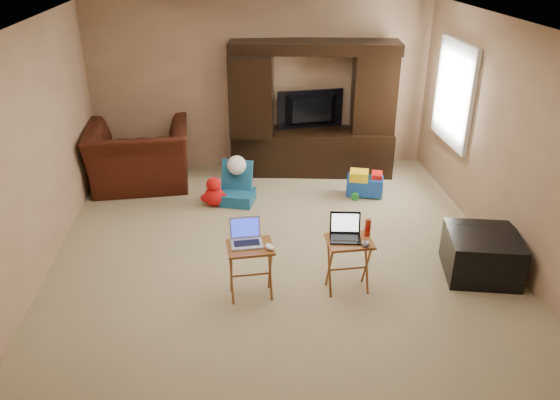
{
  "coord_description": "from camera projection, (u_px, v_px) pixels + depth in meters",
  "views": [
    {
      "loc": [
        -0.47,
        -5.25,
        3.25
      ],
      "look_at": [
        0.0,
        -0.2,
        0.8
      ],
      "focal_mm": 35.0,
      "sensor_mm": 36.0,
      "label": 1
    }
  ],
  "objects": [
    {
      "name": "mouse_right",
      "position": [
        366.0,
        244.0,
        5.23
      ],
      "size": [
        0.1,
        0.13,
        0.05
      ],
      "primitive_type": "ellipsoid",
      "rotation": [
        0.0,
        0.0,
        -0.2
      ],
      "color": "#414146",
      "rests_on": "tray_table_right"
    },
    {
      "name": "child_rocker",
      "position": [
        237.0,
        184.0,
        7.28
      ],
      "size": [
        0.53,
        0.57,
        0.56
      ],
      "primitive_type": null,
      "rotation": [
        0.0,
        0.0,
        -0.28
      ],
      "color": "#175780",
      "rests_on": "floor"
    },
    {
      "name": "laptop_left",
      "position": [
        246.0,
        234.0,
        5.21
      ],
      "size": [
        0.32,
        0.27,
        0.24
      ],
      "primitive_type": "cube",
      "rotation": [
        0.0,
        0.0,
        0.07
      ],
      "color": "#A9A8AD",
      "rests_on": "tray_table_left"
    },
    {
      "name": "wall_right",
      "position": [
        511.0,
        145.0,
        5.83
      ],
      "size": [
        0.0,
        5.5,
        5.5
      ],
      "primitive_type": "plane",
      "rotation": [
        1.57,
        0.0,
        -1.57
      ],
      "color": "tan",
      "rests_on": "ground"
    },
    {
      "name": "television",
      "position": [
        312.0,
        111.0,
        8.05
      ],
      "size": [
        1.0,
        0.25,
        0.57
      ],
      "primitive_type": "imported",
      "rotation": [
        0.0,
        0.0,
        3.26
      ],
      "color": "black",
      "rests_on": "entertainment_center"
    },
    {
      "name": "tray_table_right",
      "position": [
        348.0,
        265.0,
        5.46
      ],
      "size": [
        0.46,
        0.38,
        0.58
      ],
      "primitive_type": "cube",
      "rotation": [
        0.0,
        0.0,
        0.05
      ],
      "color": "#A05226",
      "rests_on": "floor"
    },
    {
      "name": "window_frame",
      "position": [
        454.0,
        94.0,
        7.15
      ],
      "size": [
        0.06,
        1.14,
        1.34
      ],
      "primitive_type": "cube",
      "color": "white",
      "rests_on": "ground"
    },
    {
      "name": "laptop_right",
      "position": [
        346.0,
        229.0,
        5.3
      ],
      "size": [
        0.33,
        0.29,
        0.24
      ],
      "primitive_type": "cube",
      "rotation": [
        0.0,
        0.0,
        -0.14
      ],
      "color": "black",
      "rests_on": "tray_table_right"
    },
    {
      "name": "wall_front",
      "position": [
        321.0,
        321.0,
        3.16
      ],
      "size": [
        5.0,
        0.0,
        5.0
      ],
      "primitive_type": "plane",
      "rotation": [
        -1.57,
        0.0,
        0.0
      ],
      "color": "tan",
      "rests_on": "ground"
    },
    {
      "name": "ottoman",
      "position": [
        482.0,
        254.0,
        5.75
      ],
      "size": [
        0.86,
        0.86,
        0.47
      ],
      "primitive_type": "cube",
      "rotation": [
        0.0,
        0.0,
        -0.2
      ],
      "color": "black",
      "rests_on": "floor"
    },
    {
      "name": "entertainment_center",
      "position": [
        313.0,
        109.0,
        7.97
      ],
      "size": [
        2.45,
        0.9,
        1.95
      ],
      "primitive_type": "cube",
      "rotation": [
        0.0,
        0.0,
        -0.13
      ],
      "color": "black",
      "rests_on": "floor"
    },
    {
      "name": "recliner",
      "position": [
        140.0,
        157.0,
        7.72
      ],
      "size": [
        1.46,
        1.29,
        0.9
      ],
      "primitive_type": "imported",
      "rotation": [
        0.0,
        0.0,
        3.21
      ],
      "color": "#46180F",
      "rests_on": "floor"
    },
    {
      "name": "floor",
      "position": [
        278.0,
        256.0,
        6.17
      ],
      "size": [
        5.5,
        5.5,
        0.0
      ],
      "primitive_type": "plane",
      "color": "tan",
      "rests_on": "ground"
    },
    {
      "name": "plush_toy",
      "position": [
        214.0,
        191.0,
        7.24
      ],
      "size": [
        0.37,
        0.31,
        0.41
      ],
      "primitive_type": null,
      "color": "red",
      "rests_on": "floor"
    },
    {
      "name": "push_toy",
      "position": [
        365.0,
        183.0,
        7.53
      ],
      "size": [
        0.58,
        0.48,
        0.38
      ],
      "primitive_type": null,
      "rotation": [
        0.0,
        0.0,
        -0.27
      ],
      "color": "#164AB4",
      "rests_on": "floor"
    },
    {
      "name": "water_bottle",
      "position": [
        368.0,
        228.0,
        5.38
      ],
      "size": [
        0.06,
        0.06,
        0.18
      ],
      "primitive_type": "cylinder",
      "color": "red",
      "rests_on": "tray_table_right"
    },
    {
      "name": "window_pane",
      "position": [
        456.0,
        93.0,
        7.15
      ],
      "size": [
        0.0,
        1.2,
        1.2
      ],
      "primitive_type": "plane",
      "rotation": [
        1.57,
        0.0,
        -1.57
      ],
      "color": "white",
      "rests_on": "ground"
    },
    {
      "name": "wall_back",
      "position": [
        262.0,
        87.0,
        8.09
      ],
      "size": [
        5.0,
        0.0,
        5.0
      ],
      "primitive_type": "plane",
      "rotation": [
        1.57,
        0.0,
        0.0
      ],
      "color": "tan",
      "rests_on": "ground"
    },
    {
      "name": "ceiling",
      "position": [
        278.0,
        27.0,
        5.08
      ],
      "size": [
        5.5,
        5.5,
        0.0
      ],
      "primitive_type": "plane",
      "rotation": [
        3.14,
        0.0,
        0.0
      ],
      "color": "silver",
      "rests_on": "ground"
    },
    {
      "name": "wall_left",
      "position": [
        28.0,
        161.0,
        5.41
      ],
      "size": [
        0.0,
        5.5,
        5.5
      ],
      "primitive_type": "plane",
      "rotation": [
        1.57,
        0.0,
        1.57
      ],
      "color": "tan",
      "rests_on": "ground"
    },
    {
      "name": "tray_table_left",
      "position": [
        251.0,
        271.0,
        5.36
      ],
      "size": [
        0.47,
        0.39,
        0.58
      ],
      "primitive_type": "cube",
      "rotation": [
        0.0,
        0.0,
        0.08
      ],
      "color": "#985C24",
      "rests_on": "floor"
    },
    {
      "name": "mouse_left",
      "position": [
        270.0,
        247.0,
        5.18
      ],
      "size": [
        0.11,
        0.14,
        0.05
      ],
      "primitive_type": "ellipsoid",
      "rotation": [
        0.0,
        0.0,
        0.37
      ],
      "color": "white",
      "rests_on": "tray_table_left"
    }
  ]
}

